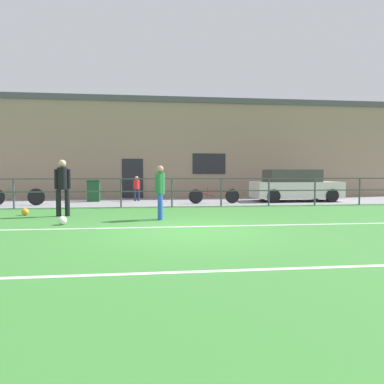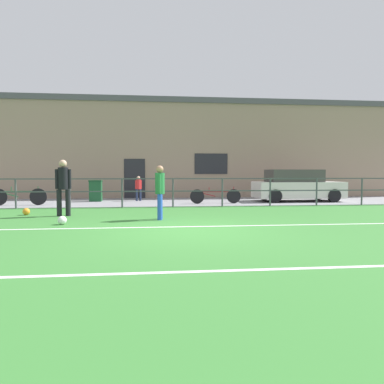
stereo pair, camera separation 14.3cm
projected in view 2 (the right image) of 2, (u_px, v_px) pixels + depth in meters
ground at (188, 232)px, 8.51m from camera, size 60.00×44.00×0.04m
field_line_touchline at (185, 227)px, 9.14m from camera, size 36.00×0.11×0.00m
field_line_hash at (212, 271)px, 5.01m from camera, size 36.00×0.11×0.00m
pavement_strip at (170, 202)px, 16.95m from camera, size 48.00×5.00×0.02m
perimeter_fence at (173, 188)px, 14.43m from camera, size 36.07×0.07×1.15m
clubhouse_facade at (167, 149)px, 20.48m from camera, size 28.00×2.56×5.41m
player_goalkeeper at (63, 184)px, 11.37m from camera, size 0.48×0.31×1.77m
player_striker at (160, 189)px, 10.52m from camera, size 0.28×0.43×1.58m
soccer_ball_match at (26, 212)px, 11.67m from camera, size 0.23×0.23×0.23m
soccer_ball_spare at (62, 220)px, 9.52m from camera, size 0.23×0.23×0.23m
spectator_child at (138, 187)px, 17.31m from camera, size 0.31×0.21×1.18m
parked_car_red at (297, 186)px, 17.12m from camera, size 4.08×1.81×1.49m
bicycle_parked_0 at (18, 197)px, 14.95m from camera, size 2.27×0.04×0.78m
bicycle_parked_1 at (215, 196)px, 15.85m from camera, size 2.25×0.04×0.73m
trash_bin_0 at (96, 191)px, 17.03m from camera, size 0.59×0.50×1.00m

